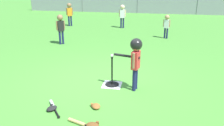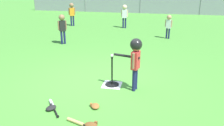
{
  "view_description": "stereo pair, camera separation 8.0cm",
  "coord_description": "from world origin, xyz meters",
  "px_view_note": "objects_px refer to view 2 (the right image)",
  "views": [
    {
      "loc": [
        1.24,
        -5.11,
        2.39
      ],
      "look_at": [
        0.34,
        -0.14,
        0.55
      ],
      "focal_mm": 37.82,
      "sensor_mm": 36.0,
      "label": 1
    },
    {
      "loc": [
        1.32,
        -5.1,
        2.39
      ],
      "look_at": [
        0.34,
        -0.14,
        0.55
      ],
      "focal_mm": 37.82,
      "sensor_mm": 36.0,
      "label": 2
    }
  ],
  "objects_px": {
    "fielder_deep_left": "(72,11)",
    "spare_bat_wood": "(79,123)",
    "glove_by_plate": "(91,125)",
    "glove_tossed_aside": "(51,108)",
    "fielder_near_right": "(62,25)",
    "spare_bat_silver": "(53,106)",
    "fielder_near_left": "(125,13)",
    "baseball_on_tee": "(112,56)",
    "glove_near_bats": "(95,106)",
    "batter_child": "(135,54)",
    "batting_tee": "(112,81)",
    "fielder_deep_right": "(169,23)"
  },
  "relations": [
    {
      "from": "glove_near_bats",
      "to": "batter_child",
      "type": "bearing_deg",
      "value": 54.43
    },
    {
      "from": "baseball_on_tee",
      "to": "spare_bat_wood",
      "type": "bearing_deg",
      "value": -98.6
    },
    {
      "from": "baseball_on_tee",
      "to": "fielder_deep_left",
      "type": "height_order",
      "value": "fielder_deep_left"
    },
    {
      "from": "fielder_deep_left",
      "to": "glove_tossed_aside",
      "type": "xyz_separation_m",
      "value": [
        2.48,
        -7.97,
        -0.72
      ]
    },
    {
      "from": "baseball_on_tee",
      "to": "fielder_near_right",
      "type": "bearing_deg",
      "value": 128.06
    },
    {
      "from": "batting_tee",
      "to": "fielder_deep_right",
      "type": "distance_m",
      "value": 5.05
    },
    {
      "from": "batter_child",
      "to": "fielder_near_right",
      "type": "xyz_separation_m",
      "value": [
        -3.06,
        3.36,
        -0.13
      ]
    },
    {
      "from": "fielder_deep_left",
      "to": "spare_bat_wood",
      "type": "bearing_deg",
      "value": -69.23
    },
    {
      "from": "batter_child",
      "to": "fielder_deep_left",
      "type": "height_order",
      "value": "batter_child"
    },
    {
      "from": "baseball_on_tee",
      "to": "fielder_deep_left",
      "type": "bearing_deg",
      "value": 117.13
    },
    {
      "from": "batter_child",
      "to": "fielder_deep_left",
      "type": "bearing_deg",
      "value": 120.15
    },
    {
      "from": "fielder_near_right",
      "to": "spare_bat_silver",
      "type": "height_order",
      "value": "fielder_near_right"
    },
    {
      "from": "batter_child",
      "to": "glove_tossed_aside",
      "type": "xyz_separation_m",
      "value": [
        -1.48,
        -1.16,
        -0.81
      ]
    },
    {
      "from": "spare_bat_silver",
      "to": "batter_child",
      "type": "bearing_deg",
      "value": 35.83
    },
    {
      "from": "batter_child",
      "to": "spare_bat_wood",
      "type": "xyz_separation_m",
      "value": [
        -0.79,
        -1.53,
        -0.82
      ]
    },
    {
      "from": "fielder_near_right",
      "to": "fielder_deep_left",
      "type": "distance_m",
      "value": 3.56
    },
    {
      "from": "fielder_deep_left",
      "to": "batter_child",
      "type": "bearing_deg",
      "value": -59.85
    },
    {
      "from": "fielder_deep_right",
      "to": "spare_bat_silver",
      "type": "xyz_separation_m",
      "value": [
        -2.33,
        -6.04,
        -0.6
      ]
    },
    {
      "from": "glove_near_bats",
      "to": "fielder_near_right",
      "type": "bearing_deg",
      "value": 119.16
    },
    {
      "from": "glove_by_plate",
      "to": "glove_tossed_aside",
      "type": "distance_m",
      "value": 0.99
    },
    {
      "from": "fielder_near_right",
      "to": "batter_child",
      "type": "bearing_deg",
      "value": -47.7
    },
    {
      "from": "fielder_deep_left",
      "to": "spare_bat_wood",
      "type": "distance_m",
      "value": 8.94
    },
    {
      "from": "fielder_near_right",
      "to": "glove_near_bats",
      "type": "height_order",
      "value": "fielder_near_right"
    },
    {
      "from": "fielder_deep_left",
      "to": "glove_by_plate",
      "type": "bearing_deg",
      "value": -67.93
    },
    {
      "from": "fielder_deep_right",
      "to": "glove_by_plate",
      "type": "relative_size",
      "value": 4.32
    },
    {
      "from": "baseball_on_tee",
      "to": "spare_bat_wood",
      "type": "relative_size",
      "value": 0.11
    },
    {
      "from": "fielder_near_right",
      "to": "glove_near_bats",
      "type": "xyz_separation_m",
      "value": [
        2.4,
        -4.29,
        -0.68
      ]
    },
    {
      "from": "fielder_near_left",
      "to": "batting_tee",
      "type": "bearing_deg",
      "value": -84.13
    },
    {
      "from": "batter_child",
      "to": "spare_bat_silver",
      "type": "distance_m",
      "value": 2.0
    },
    {
      "from": "batter_child",
      "to": "spare_bat_wood",
      "type": "distance_m",
      "value": 1.9
    },
    {
      "from": "fielder_deep_right",
      "to": "fielder_near_right",
      "type": "distance_m",
      "value": 4.23
    },
    {
      "from": "baseball_on_tee",
      "to": "glove_near_bats",
      "type": "relative_size",
      "value": 0.28
    },
    {
      "from": "glove_by_plate",
      "to": "fielder_near_right",
      "type": "bearing_deg",
      "value": 116.91
    },
    {
      "from": "fielder_near_right",
      "to": "spare_bat_wood",
      "type": "bearing_deg",
      "value": -65.14
    },
    {
      "from": "fielder_near_right",
      "to": "spare_bat_silver",
      "type": "distance_m",
      "value": 4.76
    },
    {
      "from": "fielder_near_left",
      "to": "spare_bat_wood",
      "type": "distance_m",
      "value": 8.34
    },
    {
      "from": "glove_by_plate",
      "to": "glove_near_bats",
      "type": "distance_m",
      "value": 0.62
    },
    {
      "from": "fielder_deep_right",
      "to": "glove_by_plate",
      "type": "distance_m",
      "value": 6.7
    },
    {
      "from": "fielder_near_left",
      "to": "fielder_deep_right",
      "type": "bearing_deg",
      "value": -40.94
    },
    {
      "from": "spare_bat_silver",
      "to": "glove_by_plate",
      "type": "height_order",
      "value": "glove_by_plate"
    },
    {
      "from": "glove_by_plate",
      "to": "glove_tossed_aside",
      "type": "height_order",
      "value": "same"
    },
    {
      "from": "fielder_near_right",
      "to": "fielder_deep_left",
      "type": "xyz_separation_m",
      "value": [
        -0.89,
        3.44,
        0.04
      ]
    },
    {
      "from": "spare_bat_wood",
      "to": "fielder_deep_left",
      "type": "bearing_deg",
      "value": 110.77
    },
    {
      "from": "fielder_deep_left",
      "to": "spare_bat_wood",
      "type": "height_order",
      "value": "fielder_deep_left"
    },
    {
      "from": "baseball_on_tee",
      "to": "fielder_near_left",
      "type": "height_order",
      "value": "fielder_near_left"
    },
    {
      "from": "baseball_on_tee",
      "to": "glove_by_plate",
      "type": "bearing_deg",
      "value": -90.93
    },
    {
      "from": "batter_child",
      "to": "fielder_near_left",
      "type": "xyz_separation_m",
      "value": [
        -1.22,
        6.77,
        -0.11
      ]
    },
    {
      "from": "spare_bat_silver",
      "to": "glove_tossed_aside",
      "type": "height_order",
      "value": "glove_tossed_aside"
    },
    {
      "from": "baseball_on_tee",
      "to": "spare_bat_silver",
      "type": "height_order",
      "value": "baseball_on_tee"
    },
    {
      "from": "batting_tee",
      "to": "fielder_near_left",
      "type": "bearing_deg",
      "value": 95.87
    }
  ]
}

